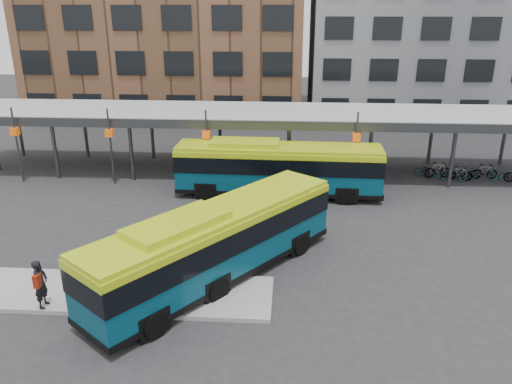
{
  "coord_description": "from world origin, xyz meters",
  "views": [
    {
      "loc": [
        2.0,
        -19.48,
        10.71
      ],
      "look_at": [
        0.4,
        4.04,
        1.8
      ],
      "focal_mm": 35.0,
      "sensor_mm": 36.0,
      "label": 1
    }
  ],
  "objects": [
    {
      "name": "ground",
      "position": [
        0.0,
        0.0,
        0.0
      ],
      "size": [
        120.0,
        120.0,
        0.0
      ],
      "primitive_type": "plane",
      "color": "#28282B",
      "rests_on": "ground"
    },
    {
      "name": "pedestrian",
      "position": [
        -6.93,
        -4.21,
        1.14
      ],
      "size": [
        0.45,
        0.7,
        1.89
      ],
      "rotation": [
        0.0,
        0.0,
        1.57
      ],
      "color": "black",
      "rests_on": "boarding_island"
    },
    {
      "name": "building_grey",
      "position": [
        16.0,
        32.0,
        10.0
      ],
      "size": [
        24.0,
        14.0,
        20.0
      ],
      "primitive_type": "cube",
      "color": "slate",
      "rests_on": "ground"
    },
    {
      "name": "bus_front",
      "position": [
        -0.82,
        -1.51,
        1.72
      ],
      "size": [
        9.39,
        11.02,
        3.31
      ],
      "rotation": [
        0.0,
        0.0,
        0.91
      ],
      "color": "#073F54",
      "rests_on": "ground"
    },
    {
      "name": "building_brick",
      "position": [
        -10.0,
        32.0,
        11.0
      ],
      "size": [
        26.0,
        14.0,
        22.0
      ],
      "primitive_type": "cube",
      "color": "brown",
      "rests_on": "ground"
    },
    {
      "name": "bus_rear",
      "position": [
        1.37,
        8.45,
        1.72
      ],
      "size": [
        12.01,
        2.94,
        3.3
      ],
      "rotation": [
        0.0,
        0.0,
        -0.02
      ],
      "color": "#073F54",
      "rests_on": "ground"
    },
    {
      "name": "boarding_island",
      "position": [
        -5.5,
        -3.0,
        0.09
      ],
      "size": [
        14.0,
        3.0,
        0.18
      ],
      "primitive_type": "cube",
      "color": "gray",
      "rests_on": "ground"
    },
    {
      "name": "canopy",
      "position": [
        -0.06,
        12.87,
        3.91
      ],
      "size": [
        40.0,
        6.53,
        4.8
      ],
      "color": "#999B9E",
      "rests_on": "ground"
    },
    {
      "name": "bike_rack",
      "position": [
        13.77,
        11.99,
        0.47
      ],
      "size": [
        7.22,
        1.7,
        1.07
      ],
      "color": "slate",
      "rests_on": "ground"
    }
  ]
}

